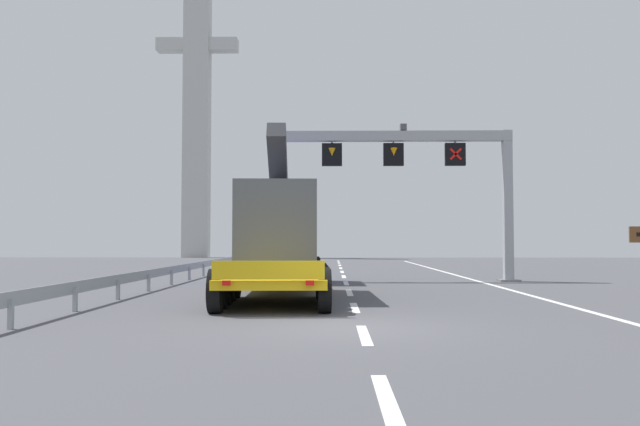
# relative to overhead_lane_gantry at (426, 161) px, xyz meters

# --- Properties ---
(ground) EXTENTS (112.00, 112.00, 0.00)m
(ground) POSITION_rel_overhead_lane_gantry_xyz_m (-3.93, -15.27, -5.39)
(ground) COLOR #4C4C51
(lane_markings) EXTENTS (0.20, 51.98, 0.01)m
(lane_markings) POSITION_rel_overhead_lane_gantry_xyz_m (-3.62, 3.42, -5.38)
(lane_markings) COLOR silver
(lane_markings) RESTS_ON ground
(edge_line_right) EXTENTS (0.20, 63.00, 0.01)m
(edge_line_right) POSITION_rel_overhead_lane_gantry_xyz_m (2.27, -3.27, -5.38)
(edge_line_right) COLOR silver
(edge_line_right) RESTS_ON ground
(overhead_lane_gantry) EXTENTS (10.80, 0.90, 7.04)m
(overhead_lane_gantry) POSITION_rel_overhead_lane_gantry_xyz_m (0.00, 0.00, 0.00)
(overhead_lane_gantry) COLOR #9EA0A5
(overhead_lane_gantry) RESTS_ON ground
(heavy_haul_truck_yellow) EXTENTS (3.48, 14.14, 5.30)m
(heavy_haul_truck_yellow) POSITION_rel_overhead_lane_gantry_xyz_m (-6.04, -5.30, -3.40)
(heavy_haul_truck_yellow) COLOR yellow
(heavy_haul_truck_yellow) RESTS_ON ground
(guardrail_left) EXTENTS (0.13, 35.71, 0.76)m
(guardrail_left) POSITION_rel_overhead_lane_gantry_xyz_m (-10.79, 0.58, -4.83)
(guardrail_left) COLOR #999EA3
(guardrail_left) RESTS_ON ground
(bridge_pylon_distant) EXTENTS (9.00, 2.00, 38.02)m
(bridge_pylon_distant) POSITION_rel_overhead_lane_gantry_xyz_m (-19.14, 41.26, 14.02)
(bridge_pylon_distant) COLOR #B7B7B2
(bridge_pylon_distant) RESTS_ON ground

